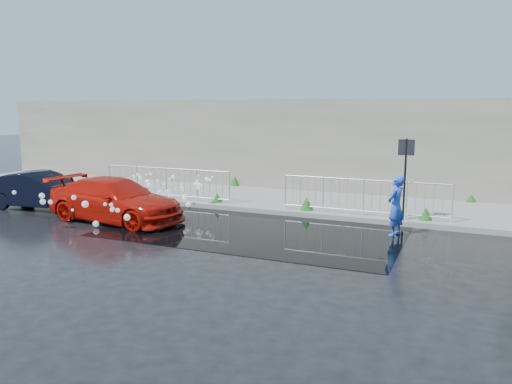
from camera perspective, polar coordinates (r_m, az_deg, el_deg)
ground at (r=13.32m, az=-3.66°, el=-5.00°), size 90.00×90.00×0.00m
pavement at (r=17.79m, az=3.66°, el=-0.98°), size 30.00×4.00×0.15m
curb at (r=15.96m, az=1.23°, el=-2.20°), size 30.00×0.25×0.16m
retaining_wall at (r=19.62m, az=5.89°, el=5.37°), size 30.00×0.60×3.50m
puddle at (r=13.99m, az=0.03°, el=-4.23°), size 8.00×5.00×0.01m
sign_post at (r=14.76m, az=16.71°, el=2.87°), size 0.45×0.06×2.50m
railing_left at (r=18.00m, az=-10.22°, el=1.14°), size 5.05×0.05×1.10m
railing_right at (r=15.32m, az=12.19°, el=-0.43°), size 5.05×0.05×1.10m
weeds at (r=17.37m, az=2.49°, el=-0.39°), size 12.17×3.93×0.41m
water_spray at (r=16.11m, az=-12.98°, el=-0.27°), size 3.66×5.61×1.11m
red_car at (r=15.43m, az=-15.78°, el=-0.87°), size 4.55×2.16×1.28m
dark_car at (r=18.13m, az=-23.31°, el=0.17°), size 3.87×1.74×1.23m
person at (r=13.62m, az=15.68°, el=-1.52°), size 0.57×0.69×1.62m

